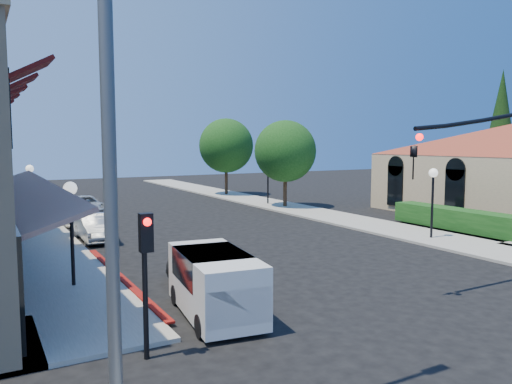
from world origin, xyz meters
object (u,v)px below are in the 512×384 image
lamppost_right_near (433,185)px  white_van (215,280)px  street_tree_a (285,151)px  lamppost_right_far (268,170)px  lamppost_left_near (71,207)px  lamppost_left_far (30,179)px  cobra_streetlight (133,113)px  parked_car_c (73,212)px  parked_car_b (95,227)px  street_tree_b (226,146)px  parked_car_a (200,272)px  conifer_far (501,124)px  secondary_signal (146,258)px  parked_car_d (85,205)px

lamppost_right_near → white_van: size_ratio=0.84×
street_tree_a → lamppost_right_far: street_tree_a is taller
lamppost_left_near → lamppost_right_near: same height
lamppost_left_far → white_van: size_ratio=0.84×
cobra_streetlight → lamppost_left_near: (0.65, 10.00, -2.53)m
lamppost_right_far → parked_car_c: size_ratio=0.79×
white_van → parked_car_b: white_van is taller
street_tree_b → cobra_streetlight: 38.45m
parked_car_a → conifer_far: bearing=13.5°
street_tree_a → lamppost_left_near: street_tree_a is taller
secondary_signal → lamppost_right_far: (16.50, 22.59, 0.42)m
lamppost_left_far → parked_car_c: (2.30, 0.15, -2.08)m
lamppost_right_far → street_tree_b: bearing=87.9°
lamppost_right_far → white_van: bearing=-124.0°
street_tree_b → lamppost_right_near: (-0.30, -24.00, -1.81)m
lamppost_right_far → parked_car_d: (-13.30, 2.00, -2.13)m
street_tree_a → lamppost_right_near: (-0.30, -14.00, -1.46)m
parked_car_c → parked_car_d: 4.09m
secondary_signal → white_van: (2.49, 1.81, -1.28)m
cobra_streetlight → secondary_signal: bearing=71.4°
lamppost_right_far → parked_car_b: 16.83m
parked_car_a → secondary_signal: bearing=-131.4°
secondary_signal → parked_car_b: bearing=82.9°
street_tree_a → lamppost_left_near: 22.30m
conifer_far → lamppost_left_far: 36.90m
lamppost_right_far → lamppost_left_far: bearing=-173.3°
secondary_signal → cobra_streetlight: (-1.15, -3.41, 2.95)m
lamppost_left_near → parked_car_d: bearing=78.4°
lamppost_right_near → white_van: 14.90m
lamppost_left_far → parked_car_d: lamppost_left_far is taller
lamppost_left_far → white_van: bearing=-80.9°
street_tree_b → parked_car_b: (-14.98, -15.97, -3.89)m
conifer_far → parked_car_c: size_ratio=2.42×
lamppost_left_near → parked_car_b: 8.62m
parked_car_b → parked_car_d: bearing=82.0°
street_tree_a → white_van: street_tree_a is taller
street_tree_b → lamppost_left_near: (-17.30, -24.00, -1.81)m
lamppost_right_far → parked_car_a: (-13.30, -18.00, -2.20)m
lamppost_right_near → parked_car_a: 13.63m
conifer_far → street_tree_a: size_ratio=1.70×
lamppost_left_near → lamppost_left_far: size_ratio=1.00×
street_tree_b → lamppost_right_near: street_tree_b is taller
white_van → cobra_streetlight: bearing=-124.9°
street_tree_b → lamppost_left_far: size_ratio=1.97×
lamppost_left_near → parked_car_b: (2.32, 8.03, -2.08)m
white_van → parked_car_d: bearing=88.2°
street_tree_b → lamppost_left_far: bearing=-150.0°
cobra_streetlight → lamppost_right_near: (17.65, 10.00, -2.53)m
lamppost_right_far → white_van: lamppost_right_far is taller
street_tree_b → secondary_signal: bearing=-118.8°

